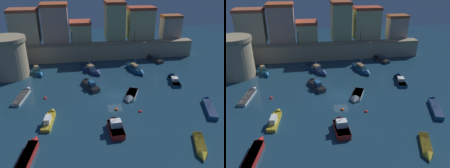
# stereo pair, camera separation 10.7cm
# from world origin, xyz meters

# --- Properties ---
(ground_plane) EXTENTS (106.75, 106.75, 0.00)m
(ground_plane) POSITION_xyz_m (0.00, 0.00, 0.00)
(ground_plane) COLOR #19384C
(quay_wall) EXTENTS (44.87, 2.70, 4.07)m
(quay_wall) POSITION_xyz_m (0.00, 18.99, 2.05)
(quay_wall) COLOR tan
(quay_wall) RESTS_ON ground
(old_town_backdrop) EXTENTS (41.67, 6.05, 9.32)m
(old_town_backdrop) POSITION_xyz_m (-2.96, 22.71, 7.88)
(old_town_backdrop) COLOR #CBBC8E
(old_town_backdrop) RESTS_ON ground
(fortress_tower) EXTENTS (7.20, 7.20, 8.17)m
(fortress_tower) POSITION_xyz_m (-19.32, 11.59, 4.14)
(fortress_tower) COLOR tan
(fortress_tower) RESTS_ON ground
(quay_lamp_0) EXTENTS (0.32, 0.32, 3.36)m
(quay_lamp_0) POSITION_xyz_m (-6.92, 18.99, 6.31)
(quay_lamp_0) COLOR black
(quay_lamp_0) RESTS_ON quay_wall
(quay_lamp_1) EXTENTS (0.32, 0.32, 2.97)m
(quay_lamp_1) POSITION_xyz_m (7.99, 18.99, 6.08)
(quay_lamp_1) COLOR black
(quay_lamp_1) RESTS_ON quay_wall
(moored_boat_0) EXTENTS (2.38, 6.24, 2.26)m
(moored_boat_0) POSITION_xyz_m (12.39, 4.46, 0.32)
(moored_boat_0) COLOR #195689
(moored_boat_0) RESTS_ON ground
(moored_boat_1) EXTENTS (3.19, 6.81, 3.26)m
(moored_boat_1) POSITION_xyz_m (6.40, 9.99, 0.50)
(moored_boat_1) COLOR #195689
(moored_boat_1) RESTS_ON ground
(moored_boat_2) EXTENTS (3.47, 6.16, 2.46)m
(moored_boat_2) POSITION_xyz_m (-4.15, 4.38, 0.47)
(moored_boat_2) COLOR #333338
(moored_boat_2) RESTS_ON ground
(moored_boat_3) EXTENTS (4.77, 7.20, 2.81)m
(moored_boat_3) POSITION_xyz_m (-3.07, 11.26, 0.46)
(moored_boat_3) COLOR navy
(moored_boat_3) RESTS_ON ground
(moored_boat_4) EXTENTS (3.32, 7.03, 2.26)m
(moored_boat_4) POSITION_xyz_m (13.98, -6.08, 0.35)
(moored_boat_4) COLOR #195689
(moored_boat_4) RESTS_ON ground
(moored_boat_5) EXTENTS (2.74, 5.23, 1.08)m
(moored_boat_5) POSITION_xyz_m (7.91, -15.07, 0.27)
(moored_boat_5) COLOR gold
(moored_boat_5) RESTS_ON ground
(moored_boat_6) EXTENTS (2.48, 6.81, 1.23)m
(moored_boat_6) POSITION_xyz_m (-15.62, 2.55, 0.26)
(moored_boat_6) COLOR silver
(moored_boat_6) RESTS_ON ground
(moored_boat_7) EXTENTS (3.51, 5.21, 1.52)m
(moored_boat_7) POSITION_xyz_m (2.47, -1.24, 0.29)
(moored_boat_7) COLOR silver
(moored_boat_7) RESTS_ON ground
(moored_boat_8) EXTENTS (3.15, 4.83, 1.83)m
(moored_boat_8) POSITION_xyz_m (-14.23, 11.70, 0.50)
(moored_boat_8) COLOR #195689
(moored_boat_8) RESTS_ON ground
(moored_boat_9) EXTENTS (1.95, 4.78, 3.16)m
(moored_boat_9) POSITION_xyz_m (-1.63, -9.37, 0.54)
(moored_boat_9) COLOR red
(moored_boat_9) RESTS_ON ground
(moored_boat_10) EXTENTS (1.89, 5.89, 1.63)m
(moored_boat_10) POSITION_xyz_m (-10.59, -5.78, 0.37)
(moored_boat_10) COLOR gold
(moored_boat_10) RESTS_ON ground
(moored_boat_11) EXTENTS (3.49, 5.91, 2.82)m
(moored_boat_11) POSITION_xyz_m (12.19, 16.48, 0.41)
(moored_boat_11) COLOR #333338
(moored_boat_11) RESTS_ON ground
(moored_boat_13) EXTENTS (2.25, 6.52, 1.14)m
(moored_boat_13) POSITION_xyz_m (-12.36, -12.79, 0.43)
(moored_boat_13) COLOR red
(moored_boat_13) RESTS_ON ground
(mooring_buoy_0) EXTENTS (0.58, 0.58, 0.58)m
(mooring_buoy_0) POSITION_xyz_m (-0.59, -4.60, 0.00)
(mooring_buoy_0) COLOR #EA4C19
(mooring_buoy_0) RESTS_ON ground
(mooring_buoy_1) EXTENTS (0.55, 0.55, 0.55)m
(mooring_buoy_1) POSITION_xyz_m (-11.90, 0.88, 0.00)
(mooring_buoy_1) COLOR red
(mooring_buoy_1) RESTS_ON ground
(mooring_buoy_2) EXTENTS (0.53, 0.53, 0.53)m
(mooring_buoy_2) POSITION_xyz_m (2.93, -5.74, 0.00)
(mooring_buoy_2) COLOR red
(mooring_buoy_2) RESTS_ON ground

